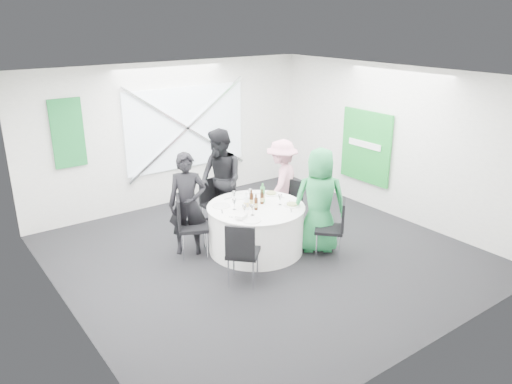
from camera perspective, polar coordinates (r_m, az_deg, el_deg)
floor at (r=8.07m, az=0.84°, el=-7.09°), size 6.00×6.00×0.00m
ceiling at (r=7.25m, az=0.96°, el=13.08°), size 6.00×6.00×0.00m
wall_back at (r=10.02m, az=-9.56°, el=6.53°), size 6.00×0.00×6.00m
wall_front at (r=5.60m, az=19.77°, el=-5.06°), size 6.00×0.00×6.00m
wall_left at (r=6.31m, az=-21.44°, el=-2.49°), size 0.00×6.00×6.00m
wall_right at (r=9.59m, az=15.43°, el=5.50°), size 0.00×6.00×6.00m
window_panel at (r=10.09m, az=-7.96°, el=7.29°), size 2.60×0.03×1.60m
window_brace_a at (r=10.06m, az=-7.85°, el=7.26°), size 2.63×0.05×1.84m
window_brace_b at (r=10.06m, az=-7.85°, el=7.26°), size 2.63×0.05×1.84m
green_banner at (r=9.21m, az=-20.71°, el=6.29°), size 0.55×0.04×1.20m
green_sign at (r=9.96m, az=12.44°, el=5.08°), size 0.05×1.20×1.40m
banquet_table at (r=8.05m, az=0.00°, el=-4.15°), size 1.56×1.56×0.76m
chair_back at (r=8.92m, az=-5.03°, el=-0.88°), size 0.42×0.43×0.88m
chair_back_left at (r=7.85m, az=-7.88°, el=-3.36°), size 0.61×0.60×1.00m
chair_back_right at (r=8.84m, az=3.91°, el=-1.04°), size 0.52×0.51×0.88m
chair_front_right at (r=7.86m, az=9.02°, el=-3.63°), size 0.61×0.61×0.95m
chair_front_left at (r=6.94m, az=-1.64°, el=-6.59°), size 0.61×0.61×0.96m
person_man_back_left at (r=7.88m, az=-7.83°, el=-1.37°), size 0.72×0.66×1.65m
person_man_back at (r=8.69m, az=-4.09°, el=1.31°), size 0.49×0.88×1.80m
person_woman_pink at (r=8.98m, az=2.95°, el=1.11°), size 1.10×0.93×1.56m
person_woman_green at (r=7.94m, az=7.27°, el=-1.00°), size 0.99×0.93×1.70m
plate_back at (r=8.30m, az=-1.83°, el=-0.52°), size 0.30×0.30×0.01m
plate_back_left at (r=7.92m, az=-3.99°, el=-1.59°), size 0.28×0.28×0.01m
plate_back_right at (r=8.41m, az=1.73°, el=-0.19°), size 0.26×0.26×0.04m
plate_front_right at (r=7.94m, az=4.14°, el=-1.46°), size 0.26×0.26×0.04m
plate_front_left at (r=7.36m, az=-0.51°, el=-3.25°), size 0.28×0.28×0.01m
napkin at (r=7.42m, az=-1.68°, el=-2.76°), size 0.22×0.20×0.05m
beer_bottle_a at (r=7.86m, az=-0.51°, el=-0.95°), size 0.06×0.06×0.27m
beer_bottle_b at (r=7.90m, az=-0.55°, el=-0.87°), size 0.06×0.06×0.26m
beer_bottle_c at (r=7.98m, az=0.69°, el=-0.73°), size 0.06×0.06×0.24m
beer_bottle_d at (r=7.74m, az=-0.01°, el=-1.36°), size 0.06×0.06×0.25m
green_water_bottle at (r=8.03m, az=0.75°, el=-0.32°), size 0.08×0.08×0.32m
clear_water_bottle at (r=7.75m, az=-1.12°, el=-1.25°), size 0.08×0.08×0.28m
wine_glass_a at (r=7.74m, az=-2.50°, el=-1.14°), size 0.07×0.07×0.17m
wine_glass_b at (r=7.50m, az=-1.34°, el=-1.81°), size 0.07×0.07×0.17m
wine_glass_c at (r=7.51m, az=-0.40°, el=-1.78°), size 0.07×0.07×0.17m
wine_glass_d at (r=8.17m, az=-0.68°, el=0.01°), size 0.07×0.07×0.17m
wine_glass_e at (r=8.08m, az=-2.53°, el=-0.24°), size 0.07×0.07×0.17m
wine_glass_f at (r=7.93m, az=2.78°, el=-0.61°), size 0.07×0.07×0.17m
fork_a at (r=8.42m, az=-1.21°, el=-0.26°), size 0.15×0.02×0.01m
knife_a at (r=8.24m, az=-3.21°, el=-0.74°), size 0.15×0.02×0.01m
fork_b at (r=7.75m, az=4.03°, el=-2.11°), size 0.10×0.13×0.01m
knife_b at (r=8.08m, az=3.89°, el=-1.16°), size 0.10×0.13×0.01m
fork_c at (r=8.29m, az=2.81°, el=-0.59°), size 0.08×0.14×0.01m
knife_c at (r=8.44m, az=0.11°, el=-0.20°), size 0.10×0.13×0.01m
fork_d at (r=7.48m, az=-2.58°, el=-2.92°), size 0.10×0.13×0.01m
knife_d at (r=7.37m, az=0.07°, el=-3.24°), size 0.10×0.13×0.01m
fork_e at (r=8.00m, az=-4.08°, el=-1.39°), size 0.08×0.14×0.01m
knife_e at (r=7.70m, az=-3.90°, el=-2.27°), size 0.09×0.14×0.01m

